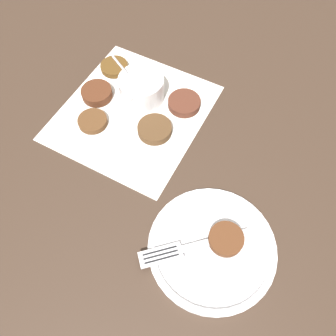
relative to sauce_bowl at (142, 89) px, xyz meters
name	(u,v)px	position (x,y,z in m)	size (l,w,h in m)	color
ground_plane	(141,109)	(0.03, 0.01, -0.03)	(4.00, 4.00, 0.00)	#38281E
napkin	(133,112)	(0.05, 0.00, -0.03)	(0.35, 0.33, 0.00)	silver
sauce_bowl	(142,89)	(0.00, 0.00, 0.00)	(0.11, 0.11, 0.10)	silver
fritter_0	(114,67)	(-0.05, -0.10, -0.02)	(0.07, 0.07, 0.01)	#503516
fritter_1	(93,121)	(0.11, -0.07, -0.02)	(0.06, 0.06, 0.01)	#4F311B
fritter_2	(155,129)	(0.08, 0.07, -0.02)	(0.07, 0.07, 0.02)	#4A321D
fritter_3	(97,93)	(0.04, -0.10, -0.02)	(0.07, 0.07, 0.02)	#4B2716
fritter_4	(184,103)	(-0.01, 0.10, -0.02)	(0.07, 0.07, 0.02)	#4E281C
serving_plate	(212,247)	(0.27, 0.26, -0.02)	(0.23, 0.23, 0.02)	silver
fritter_on_plate	(226,239)	(0.25, 0.28, -0.01)	(0.06, 0.06, 0.01)	#512D19
fork	(183,249)	(0.30, 0.21, -0.01)	(0.14, 0.17, 0.00)	silver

